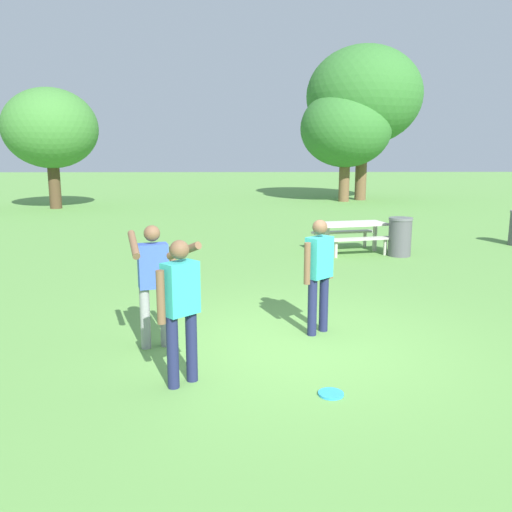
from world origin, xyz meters
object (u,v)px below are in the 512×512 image
at_px(trash_can_beside_table, 400,237).
at_px(tree_broad_center, 346,129).
at_px(tree_tall_left, 50,129).
at_px(tree_far_right, 364,96).
at_px(person_thrower, 319,269).
at_px(frisbee, 331,394).
at_px(person_catcher, 180,301).
at_px(picnic_table_near, 352,231).
at_px(person_bystander, 154,277).

relative_size(trash_can_beside_table, tree_broad_center, 0.17).
height_order(trash_can_beside_table, tree_tall_left, tree_tall_left).
bearing_deg(tree_tall_left, tree_far_right, 15.21).
distance_m(person_thrower, tree_tall_left, 19.79).
bearing_deg(tree_broad_center, frisbee, -100.83).
height_order(person_catcher, trash_can_beside_table, person_catcher).
distance_m(tree_tall_left, tree_far_right, 15.46).
height_order(frisbee, tree_broad_center, tree_broad_center).
distance_m(picnic_table_near, tree_broad_center, 14.64).
xyz_separation_m(person_bystander, trash_can_beside_table, (5.05, 6.18, -0.48)).
bearing_deg(person_bystander, tree_tall_left, 112.83).
height_order(person_thrower, person_catcher, same).
height_order(person_bystander, picnic_table_near, person_bystander).
xyz_separation_m(frisbee, tree_far_right, (5.30, 23.09, 5.34)).
distance_m(trash_can_beside_table, tree_tall_left, 17.18).
bearing_deg(person_catcher, person_bystander, 112.78).
distance_m(person_thrower, picnic_table_near, 6.42).
relative_size(frisbee, trash_can_beside_table, 0.29).
bearing_deg(tree_tall_left, person_catcher, -67.17).
bearing_deg(person_thrower, tree_broad_center, 78.48).
height_order(person_thrower, trash_can_beside_table, person_thrower).
bearing_deg(tree_broad_center, person_catcher, -105.02).
bearing_deg(frisbee, tree_broad_center, 79.17).
relative_size(person_bystander, tree_far_right, 0.21).
bearing_deg(trash_can_beside_table, tree_broad_center, 84.87).
height_order(person_catcher, frisbee, person_catcher).
distance_m(picnic_table_near, tree_tall_left, 16.02).
distance_m(picnic_table_near, trash_can_beside_table, 1.22).
relative_size(tree_broad_center, tree_far_right, 0.72).
bearing_deg(picnic_table_near, person_catcher, -113.85).
distance_m(trash_can_beside_table, tree_far_right, 16.37).
xyz_separation_m(person_catcher, tree_broad_center, (5.88, 21.92, 2.73)).
height_order(picnic_table_near, tree_far_right, tree_far_right).
distance_m(person_catcher, person_bystander, 1.23).
distance_m(person_catcher, trash_can_beside_table, 8.64).
distance_m(person_bystander, frisbee, 2.73).
height_order(picnic_table_near, tree_broad_center, tree_broad_center).
bearing_deg(picnic_table_near, tree_far_right, 76.95).
relative_size(person_thrower, tree_far_right, 0.21).
xyz_separation_m(picnic_table_near, tree_far_right, (3.46, 14.94, 4.79)).
xyz_separation_m(picnic_table_near, tree_broad_center, (2.42, 14.09, 3.13)).
bearing_deg(trash_can_beside_table, person_catcher, -121.98).
height_order(person_catcher, tree_tall_left, tree_tall_left).
bearing_deg(person_thrower, person_bystander, -166.87).
xyz_separation_m(person_thrower, tree_far_right, (5.17, 21.11, 4.41)).
height_order(picnic_table_near, trash_can_beside_table, trash_can_beside_table).
distance_m(tree_tall_left, tree_broad_center, 14.13).
bearing_deg(tree_far_right, trash_can_beside_table, -98.67).
height_order(person_bystander, tree_broad_center, tree_broad_center).
bearing_deg(picnic_table_near, person_thrower, -105.49).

